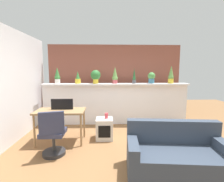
{
  "coord_description": "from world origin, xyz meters",
  "views": [
    {
      "loc": [
        -0.3,
        -2.91,
        1.65
      ],
      "look_at": [
        -0.15,
        1.19,
        1.13
      ],
      "focal_mm": 25.94,
      "sensor_mm": 36.0,
      "label": 1
    }
  ],
  "objects": [
    {
      "name": "potted_plant_4",
      "position": [
        0.55,
        1.94,
        1.45
      ],
      "size": [
        0.11,
        0.11,
        0.46
      ],
      "color": "#4C4C51",
      "rests_on": "plant_shelf"
    },
    {
      "name": "couch",
      "position": [
        0.82,
        -0.51,
        0.28
      ],
      "size": [
        1.63,
        0.91,
        0.8
      ],
      "color": "#333D4C",
      "rests_on": "ground"
    },
    {
      "name": "potted_plant_6",
      "position": [
        1.68,
        1.96,
        1.5
      ],
      "size": [
        0.16,
        0.16,
        0.54
      ],
      "color": "gold",
      "rests_on": "plant_shelf"
    },
    {
      "name": "potted_plant_2",
      "position": [
        -0.61,
        1.98,
        1.49
      ],
      "size": [
        0.3,
        0.3,
        0.4
      ],
      "color": "gold",
      "rests_on": "plant_shelf"
    },
    {
      "name": "tv_monitor",
      "position": [
        -1.32,
        0.81,
        0.87
      ],
      "size": [
        0.5,
        0.04,
        0.25
      ],
      "primitive_type": "cube",
      "color": "black",
      "rests_on": "desk"
    },
    {
      "name": "side_cube_shelf",
      "position": [
        -0.34,
        0.86,
        0.25
      ],
      "size": [
        0.4,
        0.41,
        0.5
      ],
      "color": "silver",
      "rests_on": "ground"
    },
    {
      "name": "vase_on_shelf",
      "position": [
        -0.29,
        0.89,
        0.56
      ],
      "size": [
        0.08,
        0.08,
        0.13
      ],
      "primitive_type": "cylinder",
      "color": "#CC3D47",
      "rests_on": "side_cube_shelf"
    },
    {
      "name": "potted_plant_5",
      "position": [
        1.09,
        2.0,
        1.44
      ],
      "size": [
        0.22,
        0.22,
        0.34
      ],
      "color": "#386B84",
      "rests_on": "plant_shelf"
    },
    {
      "name": "brick_wall_behind",
      "position": [
        0.0,
        2.6,
        1.25
      ],
      "size": [
        4.39,
        0.1,
        2.5
      ],
      "primitive_type": "cube",
      "color": "brown",
      "rests_on": "ground"
    },
    {
      "name": "potted_plant_3",
      "position": [
        -0.03,
        1.98,
        1.49
      ],
      "size": [
        0.17,
        0.17,
        0.52
      ],
      "color": "#B7474C",
      "rests_on": "plant_shelf"
    },
    {
      "name": "divider_wall",
      "position": [
        0.0,
        2.0,
        0.61
      ],
      "size": [
        4.39,
        0.16,
        1.22
      ],
      "primitive_type": "cube",
      "color": "white",
      "rests_on": "ground"
    },
    {
      "name": "potted_plant_1",
      "position": [
        -1.15,
        1.99,
        1.42
      ],
      "size": [
        0.17,
        0.17,
        0.37
      ],
      "color": "gold",
      "rests_on": "plant_shelf"
    },
    {
      "name": "ground_plane",
      "position": [
        0.0,
        0.0,
        0.0
      ],
      "size": [
        12.0,
        12.0,
        0.0
      ],
      "primitive_type": "plane",
      "color": "brown"
    },
    {
      "name": "potted_plant_0",
      "position": [
        -1.75,
        1.99,
        1.48
      ],
      "size": [
        0.16,
        0.16,
        0.48
      ],
      "color": "silver",
      "rests_on": "plant_shelf"
    },
    {
      "name": "desk",
      "position": [
        -1.35,
        0.73,
        0.67
      ],
      "size": [
        1.1,
        0.6,
        0.75
      ],
      "color": "#99754C",
      "rests_on": "ground"
    },
    {
      "name": "office_chair",
      "position": [
        -1.32,
        0.09,
        0.39
      ],
      "size": [
        0.48,
        0.49,
        0.91
      ],
      "color": "#262628",
      "rests_on": "ground"
    },
    {
      "name": "plant_shelf",
      "position": [
        0.0,
        1.96,
        1.24
      ],
      "size": [
        4.39,
        0.37,
        0.04
      ],
      "primitive_type": "cube",
      "color": "white",
      "rests_on": "divider_wall"
    }
  ]
}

